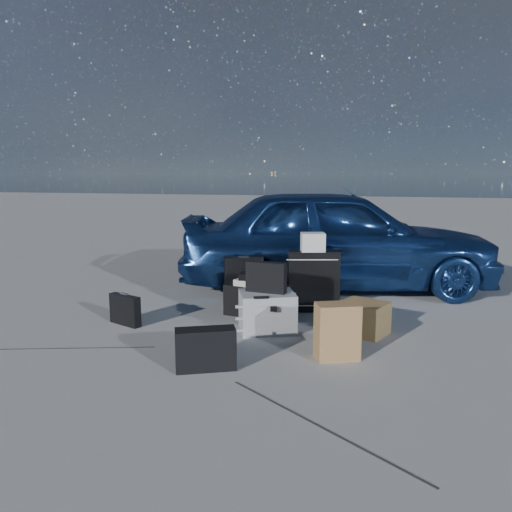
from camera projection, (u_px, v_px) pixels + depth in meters
The scene contains 16 objects.
ground at pixel (235, 346), 4.36m from camera, with size 60.00×60.00×0.00m, color #9F9F9A.
car at pixel (336, 238), 6.37m from camera, with size 1.58×3.92×1.34m, color #23488D.
pelican_case at pixel (267, 311), 4.76m from camera, with size 0.51×0.42×0.37m, color #AFB1B4.
laptop_bag at pixel (266, 277), 4.72m from camera, with size 0.39×0.10×0.29m, color black.
briefcase at pixel (125, 310), 4.95m from camera, with size 0.39×0.09×0.30m, color black.
suitcase_left at pixel (244, 281), 5.65m from camera, with size 0.43×0.16×0.56m, color black.
suitcase_right at pixel (313, 281), 5.43m from camera, with size 0.55×0.20×0.66m, color black.
white_carton at pixel (313, 242), 5.35m from camera, with size 0.25×0.20×0.20m, color beige.
duffel_bag at pixel (257, 300), 5.27m from camera, with size 0.66×0.28×0.33m, color black.
flat_box_white at pixel (255, 282), 5.22m from camera, with size 0.37×0.28×0.06m, color beige.
flat_box_black at pixel (255, 276), 5.22m from camera, with size 0.31×0.22×0.07m, color black.
kraft_bag at pixel (337, 331), 4.03m from camera, with size 0.34×0.21×0.46m, color #A06D46.
cardboard_box at pixel (363, 318), 4.66m from camera, with size 0.40×0.35×0.30m, color olive.
plastic_bag at pixel (335, 339), 4.32m from camera, with size 0.26×0.22×0.14m, color silver.
messenger_bag at pixel (206, 349), 3.81m from camera, with size 0.46×0.17×0.32m, color black.
green_bottle at pixel (224, 342), 4.05m from camera, with size 0.07×0.07×0.26m, color black.
Camera 1 is at (1.29, -3.97, 1.48)m, focal length 35.00 mm.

